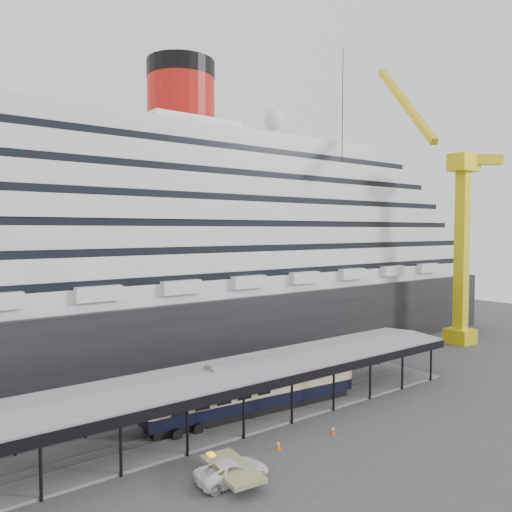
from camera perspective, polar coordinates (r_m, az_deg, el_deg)
The scene contains 9 objects.
ground at distance 48.98m, azimuth 2.16°, elevation -19.64°, with size 200.00×200.00×0.00m, color #39393C.
cruise_ship at distance 72.86m, azimuth -13.94°, elevation 2.52°, with size 130.00×30.00×43.90m.
platform_canopy at distance 51.87m, azimuth -1.47°, elevation -15.54°, with size 56.00×9.18×5.30m.
crane_yellow at distance 88.35m, azimuth 21.90°, elevation 3.50°, with size 23.83×18.78×47.60m.
port_truck at distance 40.71m, azimuth -2.74°, elevation -23.34°, with size 2.62×5.69×1.58m, color white.
pullman_carriage at distance 52.56m, azimuth -0.12°, elevation -14.76°, with size 23.94×5.06×23.33m.
traffic_cone_left at distance 43.16m, azimuth -1.96°, elevation -22.36°, with size 0.46×0.46×0.73m.
traffic_cone_mid at distance 45.81m, azimuth 2.56°, elevation -20.74°, with size 0.52×0.52×0.83m.
traffic_cone_right at distance 49.25m, azimuth 8.79°, elevation -19.06°, with size 0.50×0.50×0.78m.
Camera 1 is at (-28.65, -34.97, 18.85)m, focal length 35.00 mm.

